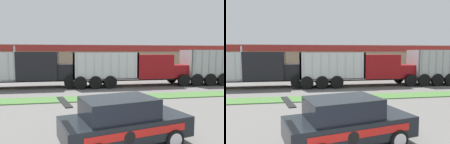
% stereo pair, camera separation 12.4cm
% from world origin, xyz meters
% --- Properties ---
extents(grass_verge, '(120.00, 1.81, 0.06)m').
position_xyz_m(grass_verge, '(0.00, 10.89, 0.03)').
color(grass_verge, '#477538').
rests_on(grass_verge, ground_plane).
extents(centre_line_3, '(2.40, 0.14, 0.01)m').
position_xyz_m(centre_line_3, '(-6.62, 15.79, 0.00)').
color(centre_line_3, yellow).
rests_on(centre_line_3, ground_plane).
extents(centre_line_4, '(2.40, 0.14, 0.01)m').
position_xyz_m(centre_line_4, '(-1.22, 15.79, 0.00)').
color(centre_line_4, yellow).
rests_on(centre_line_4, ground_plane).
extents(centre_line_5, '(2.40, 0.14, 0.01)m').
position_xyz_m(centre_line_5, '(4.18, 15.79, 0.00)').
color(centre_line_5, yellow).
rests_on(centre_line_5, ground_plane).
extents(centre_line_6, '(2.40, 0.14, 0.01)m').
position_xyz_m(centre_line_6, '(9.58, 15.79, 0.00)').
color(centre_line_6, yellow).
rests_on(centre_line_6, ground_plane).
extents(dump_truck_trail, '(12.62, 2.82, 3.65)m').
position_xyz_m(dump_truck_trail, '(-5.00, 16.54, 1.62)').
color(dump_truck_trail, black).
rests_on(dump_truck_trail, ground_plane).
extents(dump_truck_far_right, '(11.07, 2.83, 3.10)m').
position_xyz_m(dump_truck_far_right, '(5.54, 16.10, 1.54)').
color(dump_truck_far_right, black).
rests_on(dump_truck_far_right, ground_plane).
extents(rally_car, '(4.51, 2.75, 1.68)m').
position_xyz_m(rally_car, '(0.81, 3.29, 0.85)').
color(rally_car, black).
rests_on(rally_car, ground_plane).
extents(store_building_backdrop, '(43.97, 12.10, 4.10)m').
position_xyz_m(store_building_backdrop, '(2.26, 31.16, 2.05)').
color(store_building_backdrop, '#9E896B').
rests_on(store_building_backdrop, ground_plane).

